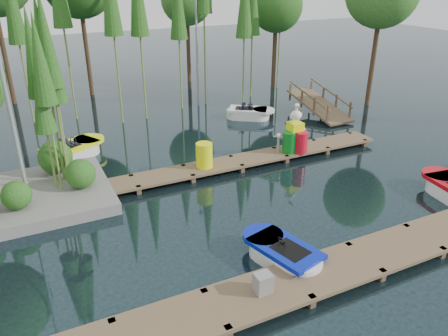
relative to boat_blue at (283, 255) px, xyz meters
name	(u,v)px	position (x,y,z in m)	size (l,w,h in m)	color
ground_plane	(217,207)	(-0.32, 3.43, -0.24)	(90.00, 90.00, 0.00)	#1D3037
near_dock	(296,282)	(-0.32, -1.07, -0.01)	(18.00, 1.50, 0.50)	brown
far_dock	(213,167)	(0.68, 5.93, -0.01)	(15.00, 1.20, 0.50)	brown
lamp_island	(3,79)	(-5.82, 5.93, 4.02)	(0.30, 0.30, 7.25)	gray
lamp_rear	(196,27)	(3.68, 14.43, 4.02)	(0.30, 0.30, 7.25)	gray
ramp	(319,105)	(8.68, 9.93, 0.35)	(1.50, 3.94, 1.49)	brown
boat_blue	(283,255)	(0.00, 0.00, 0.00)	(1.70, 2.67, 0.83)	white
boat_yellow_far	(72,151)	(-3.91, 9.75, 0.05)	(3.04, 2.41, 1.39)	white
boat_white_far	(249,113)	(5.12, 11.11, 0.02)	(2.69, 2.34, 1.18)	white
utility_cabinet	(263,283)	(-1.26, -1.07, 0.30)	(0.40, 0.34, 0.49)	gray
yellow_barrel	(204,155)	(0.34, 5.93, 0.53)	(0.63, 0.63, 0.94)	#F3FF0D
drum_cluster	(296,137)	(4.33, 5.78, 0.64)	(1.15, 1.06, 1.99)	#0C6C1B
seagull_post	(279,139)	(3.60, 5.93, 0.61)	(0.51, 0.28, 0.82)	gray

